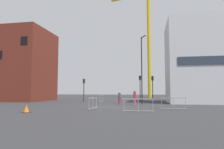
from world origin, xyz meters
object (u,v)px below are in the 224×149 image
object	(u,v)px
traffic_light_island	(84,86)
pedestrian_walking	(119,97)
traffic_cone_striped	(26,109)
traffic_light_far	(153,85)
construction_crane	(148,28)
streetlamp_tall	(142,65)
traffic_light_verge	(140,84)
pedestrian_waiting	(135,96)

from	to	relation	value
traffic_light_island	pedestrian_walking	size ratio (longest dim) A/B	2.24
pedestrian_walking	traffic_cone_striped	size ratio (longest dim) A/B	2.68
traffic_light_far	traffic_cone_striped	distance (m)	20.97
construction_crane	traffic_cone_striped	size ratio (longest dim) A/B	47.66
streetlamp_tall	traffic_cone_striped	distance (m)	15.96
traffic_light_far	traffic_cone_striped	world-z (taller)	traffic_light_far
streetlamp_tall	traffic_light_verge	distance (m)	6.02
streetlamp_tall	traffic_light_island	world-z (taller)	streetlamp_tall
traffic_light_far	traffic_cone_striped	bearing A→B (deg)	-118.74
streetlamp_tall	traffic_light_far	xyz separation A→B (m)	(1.40, 5.73, -2.45)
traffic_light_far	traffic_light_verge	bearing A→B (deg)	-173.05
traffic_light_verge	traffic_cone_striped	bearing A→B (deg)	-114.10
streetlamp_tall	pedestrian_waiting	xyz separation A→B (m)	(-0.86, -2.36, -4.13)
construction_crane	traffic_light_far	size ratio (longest dim) A/B	7.10
pedestrian_waiting	streetlamp_tall	bearing A→B (deg)	69.97
pedestrian_walking	pedestrian_waiting	distance (m)	2.35
streetlamp_tall	pedestrian_walking	bearing A→B (deg)	-157.75
construction_crane	streetlamp_tall	size ratio (longest dim) A/B	3.22
pedestrian_walking	traffic_light_far	bearing A→B (deg)	58.14
pedestrian_waiting	traffic_cone_striped	world-z (taller)	pedestrian_waiting
traffic_light_island	traffic_light_far	world-z (taller)	traffic_light_far
streetlamp_tall	traffic_light_far	distance (m)	6.39
traffic_cone_striped	traffic_light_island	bearing A→B (deg)	92.49
pedestrian_walking	traffic_cone_striped	xyz separation A→B (m)	(-5.71, -11.34, -0.66)
traffic_light_verge	pedestrian_walking	distance (m)	7.32
streetlamp_tall	traffic_light_island	size ratio (longest dim) A/B	2.47
traffic_light_far	pedestrian_walking	size ratio (longest dim) A/B	2.51
traffic_light_far	traffic_light_island	bearing A→B (deg)	-169.60
traffic_light_island	traffic_light_verge	xyz separation A→B (m)	(8.77, 1.73, 0.32)
construction_crane	pedestrian_walking	world-z (taller)	construction_crane
traffic_light_island	traffic_light_verge	distance (m)	8.94
streetlamp_tall	pedestrian_walking	world-z (taller)	streetlamp_tall
streetlamp_tall	traffic_cone_striped	xyz separation A→B (m)	(-8.61, -12.52, -4.89)
pedestrian_waiting	traffic_cone_striped	distance (m)	12.80
streetlamp_tall	traffic_cone_striped	size ratio (longest dim) A/B	14.81
streetlamp_tall	traffic_light_verge	world-z (taller)	streetlamp_tall
traffic_cone_striped	traffic_light_verge	bearing A→B (deg)	65.90
traffic_light_island	traffic_light_far	xyz separation A→B (m)	(10.72, 1.97, 0.27)
traffic_light_island	pedestrian_waiting	distance (m)	10.54
streetlamp_tall	pedestrian_waiting	world-z (taller)	streetlamp_tall
pedestrian_waiting	traffic_light_far	bearing A→B (deg)	74.38
traffic_light_island	traffic_light_far	size ratio (longest dim) A/B	0.89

